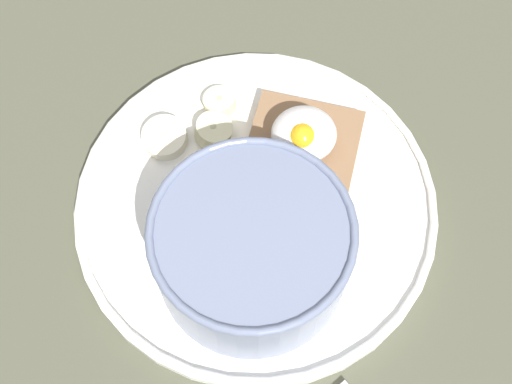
% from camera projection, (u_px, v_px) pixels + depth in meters
% --- Properties ---
extents(ground_plane, '(1.20, 1.20, 0.02)m').
position_uv_depth(ground_plane, '(256.00, 214.00, 0.57)').
color(ground_plane, '#4C4D3C').
rests_on(ground_plane, ground).
extents(plate, '(0.28, 0.28, 0.02)m').
position_uv_depth(plate, '(256.00, 204.00, 0.55)').
color(plate, white).
rests_on(plate, ground_plane).
extents(oatmeal_bowl, '(0.14, 0.14, 0.07)m').
position_uv_depth(oatmeal_bowl, '(252.00, 249.00, 0.50)').
color(oatmeal_bowl, slate).
rests_on(oatmeal_bowl, plate).
extents(toast_slice, '(0.11, 0.11, 0.01)m').
position_uv_depth(toast_slice, '(302.00, 149.00, 0.56)').
color(toast_slice, '#866344').
rests_on(toast_slice, plate).
extents(poached_egg, '(0.05, 0.07, 0.04)m').
position_uv_depth(poached_egg, '(303.00, 135.00, 0.54)').
color(poached_egg, white).
rests_on(poached_egg, toast_slice).
extents(banana_slice_front, '(0.04, 0.04, 0.01)m').
position_uv_depth(banana_slice_front, '(212.00, 164.00, 0.56)').
color(banana_slice_front, '#F7E4C6').
rests_on(banana_slice_front, plate).
extents(banana_slice_left, '(0.04, 0.04, 0.01)m').
position_uv_depth(banana_slice_left, '(220.00, 102.00, 0.58)').
color(banana_slice_left, '#F2ECB3').
rests_on(banana_slice_left, plate).
extents(banana_slice_back, '(0.03, 0.03, 0.02)m').
position_uv_depth(banana_slice_back, '(213.00, 130.00, 0.57)').
color(banana_slice_back, beige).
rests_on(banana_slice_back, plate).
extents(banana_slice_right, '(0.05, 0.05, 0.02)m').
position_uv_depth(banana_slice_right, '(165.00, 138.00, 0.57)').
color(banana_slice_right, '#F5E9C8').
rests_on(banana_slice_right, plate).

